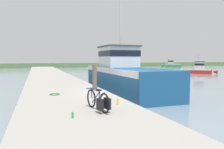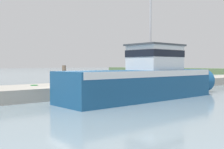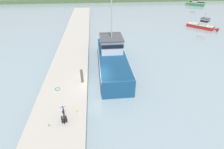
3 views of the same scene
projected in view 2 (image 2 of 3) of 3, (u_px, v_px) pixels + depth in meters
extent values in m
plane|color=gray|center=(72.00, 101.00, 17.68)|extent=(320.00, 320.00, 0.00)
cube|color=#A39E93|center=(48.00, 91.00, 20.06)|extent=(4.50, 80.00, 0.82)
cube|color=navy|center=(140.00, 85.00, 18.69)|extent=(3.21, 11.66, 1.94)
cone|color=navy|center=(198.00, 81.00, 23.17)|extent=(1.85, 2.10, 1.85)
cube|color=silver|center=(140.00, 73.00, 18.66)|extent=(3.28, 11.43, 0.39)
cube|color=silver|center=(155.00, 58.00, 19.58)|extent=(2.57, 3.24, 1.67)
cube|color=black|center=(155.00, 54.00, 19.57)|extent=(2.62, 3.30, 0.47)
cube|color=#3D4247|center=(155.00, 45.00, 19.54)|extent=(2.77, 3.49, 0.12)
cylinder|color=#B2B2B7|center=(151.00, 2.00, 19.12)|extent=(0.14, 0.14, 5.74)
cylinder|color=brown|center=(64.00, 76.00, 18.87)|extent=(0.26, 0.26, 1.45)
torus|color=#197A2D|center=(34.00, 85.00, 20.01)|extent=(0.51, 0.51, 0.05)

